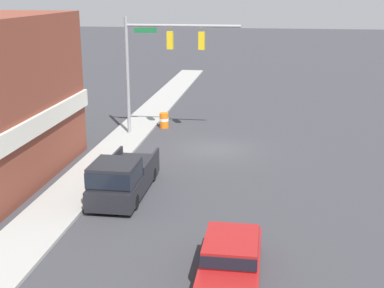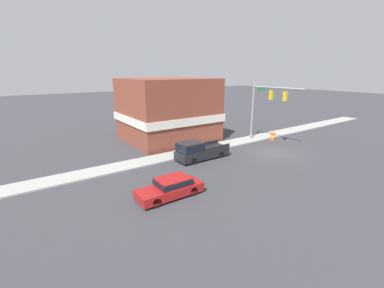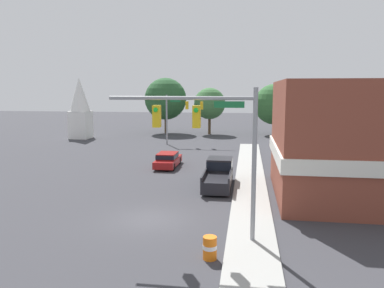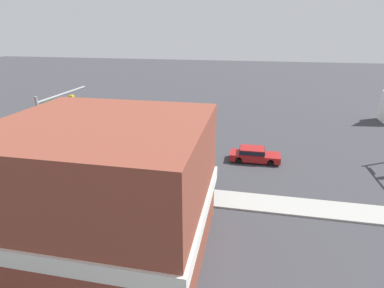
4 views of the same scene
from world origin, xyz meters
name	(u,v)px [view 1 (image 1 of 4)]	position (x,y,z in m)	size (l,w,h in m)	color
ground_plane	(215,149)	(0.00, 0.00, 0.00)	(200.00, 200.00, 0.00)	#38383D
sidewalk_curb	(120,144)	(5.70, 0.00, 0.07)	(2.40, 60.00, 0.14)	#9E9E99
near_signal_assembly	(160,52)	(3.63, -2.38, 5.32)	(7.06, 0.49, 7.37)	gray
car_lead	(231,259)	(-2.02, 14.41, 0.73)	(1.85, 4.82, 1.39)	black
pickup_truck_parked	(122,178)	(3.31, 8.12, 0.96)	(1.99, 5.69, 1.97)	black
construction_barrel	(164,120)	(3.90, -4.48, 0.51)	(0.62, 0.62, 1.01)	orange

